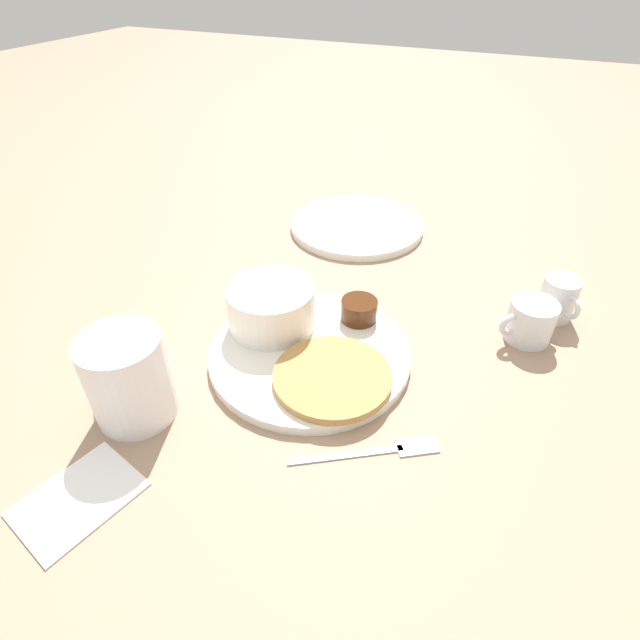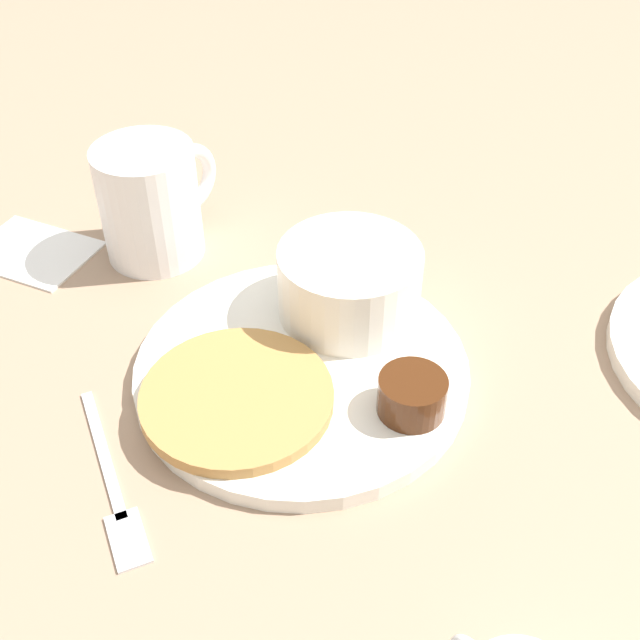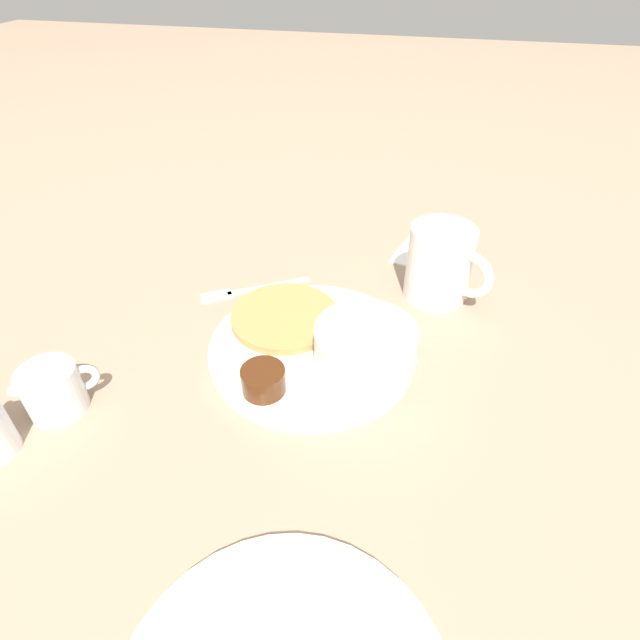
{
  "view_description": "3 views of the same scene",
  "coord_description": "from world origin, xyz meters",
  "px_view_note": "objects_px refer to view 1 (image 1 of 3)",
  "views": [
    {
      "loc": [
        -0.39,
        -0.18,
        0.39
      ],
      "look_at": [
        0.02,
        -0.01,
        0.05
      ],
      "focal_mm": 28.0,
      "sensor_mm": 36.0,
      "label": 1
    },
    {
      "loc": [
        0.08,
        -0.39,
        0.4
      ],
      "look_at": [
        0.01,
        0.01,
        0.04
      ],
      "focal_mm": 45.0,
      "sensor_mm": 36.0,
      "label": 2
    },
    {
      "loc": [
        0.4,
        0.11,
        0.38
      ],
      "look_at": [
        -0.02,
        0.0,
        0.04
      ],
      "focal_mm": 28.0,
      "sensor_mm": 36.0,
      "label": 3
    }
  ],
  "objects_px": {
    "plate": "(310,353)",
    "bowl": "(271,305)",
    "fork": "(382,450)",
    "creamer_pitcher_near": "(530,321)",
    "creamer_pitcher_far": "(558,298)",
    "coffee_mug": "(127,376)"
  },
  "relations": [
    {
      "from": "plate",
      "to": "creamer_pitcher_near",
      "type": "height_order",
      "value": "creamer_pitcher_near"
    },
    {
      "from": "plate",
      "to": "fork",
      "type": "xyz_separation_m",
      "value": [
        -0.09,
        -0.12,
        -0.0
      ]
    },
    {
      "from": "plate",
      "to": "fork",
      "type": "distance_m",
      "value": 0.15
    },
    {
      "from": "bowl",
      "to": "creamer_pitcher_near",
      "type": "bearing_deg",
      "value": -68.18
    },
    {
      "from": "plate",
      "to": "coffee_mug",
      "type": "bearing_deg",
      "value": 138.48
    },
    {
      "from": "creamer_pitcher_far",
      "to": "bowl",
      "type": "bearing_deg",
      "value": 119.02
    },
    {
      "from": "bowl",
      "to": "creamer_pitcher_far",
      "type": "bearing_deg",
      "value": -60.98
    },
    {
      "from": "bowl",
      "to": "creamer_pitcher_near",
      "type": "relative_size",
      "value": 1.67
    },
    {
      "from": "coffee_mug",
      "to": "bowl",
      "type": "bearing_deg",
      "value": -21.55
    },
    {
      "from": "coffee_mug",
      "to": "fork",
      "type": "bearing_deg",
      "value": -78.1
    },
    {
      "from": "plate",
      "to": "bowl",
      "type": "xyz_separation_m",
      "value": [
        0.02,
        0.06,
        0.03
      ]
    },
    {
      "from": "plate",
      "to": "creamer_pitcher_near",
      "type": "relative_size",
      "value": 3.7
    },
    {
      "from": "coffee_mug",
      "to": "creamer_pitcher_near",
      "type": "bearing_deg",
      "value": -51.18
    },
    {
      "from": "plate",
      "to": "creamer_pitcher_far",
      "type": "bearing_deg",
      "value": -51.79
    },
    {
      "from": "coffee_mug",
      "to": "creamer_pitcher_near",
      "type": "xyz_separation_m",
      "value": [
        0.28,
        -0.35,
        -0.02
      ]
    },
    {
      "from": "creamer_pitcher_far",
      "to": "coffee_mug",
      "type": "bearing_deg",
      "value": 132.08
    },
    {
      "from": "coffee_mug",
      "to": "creamer_pitcher_far",
      "type": "relative_size",
      "value": 1.85
    },
    {
      "from": "creamer_pitcher_near",
      "to": "plate",
      "type": "bearing_deg",
      "value": 121.74
    },
    {
      "from": "fork",
      "to": "bowl",
      "type": "bearing_deg",
      "value": 56.88
    },
    {
      "from": "plate",
      "to": "creamer_pitcher_near",
      "type": "xyz_separation_m",
      "value": [
        0.14,
        -0.22,
        0.02
      ]
    },
    {
      "from": "bowl",
      "to": "fork",
      "type": "height_order",
      "value": "bowl"
    },
    {
      "from": "coffee_mug",
      "to": "creamer_pitcher_near",
      "type": "relative_size",
      "value": 1.7
    }
  ]
}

